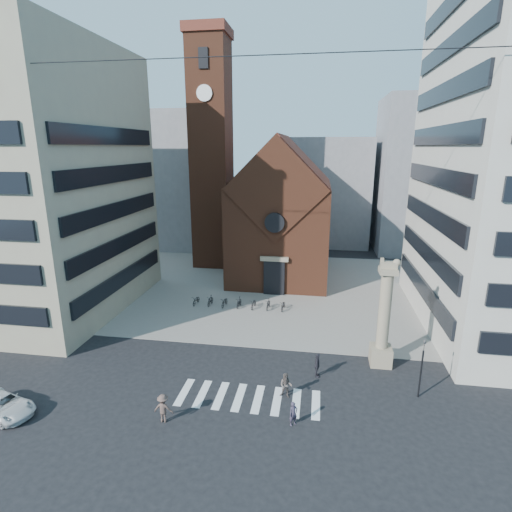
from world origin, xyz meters
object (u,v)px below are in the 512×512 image
at_px(white_car, 2,405).
at_px(scooter_0, 196,300).
at_px(pedestrian_2, 317,365).
at_px(pedestrian_0, 293,414).
at_px(traffic_light, 422,367).
at_px(pedestrian_1, 286,385).
at_px(lion_column, 384,324).

distance_m(white_car, scooter_0, 20.74).
bearing_deg(pedestrian_2, scooter_0, 47.90).
bearing_deg(pedestrian_0, traffic_light, -12.08).
height_order(pedestrian_1, scooter_0, pedestrian_1).
height_order(traffic_light, pedestrian_1, traffic_light).
relative_size(traffic_light, pedestrian_1, 2.43).
relative_size(pedestrian_1, scooter_0, 0.97).
bearing_deg(pedestrian_2, pedestrian_1, 145.19).
bearing_deg(pedestrian_1, lion_column, 46.56).
xyz_separation_m(pedestrian_1, pedestrian_2, (2.05, 2.88, 0.04)).
bearing_deg(pedestrian_2, pedestrian_0, 167.09).
bearing_deg(traffic_light, lion_column, 116.46).
relative_size(pedestrian_0, pedestrian_2, 0.85).
bearing_deg(lion_column, pedestrian_2, -152.53).
xyz_separation_m(lion_column, white_car, (-24.68, -10.10, -2.82)).
bearing_deg(pedestrian_0, pedestrian_2, 37.40).
height_order(lion_column, pedestrian_2, lion_column).
xyz_separation_m(pedestrian_0, scooter_0, (-11.69, 17.72, -0.25)).
bearing_deg(pedestrian_1, scooter_0, 134.92).
height_order(pedestrian_0, pedestrian_2, pedestrian_2).
bearing_deg(pedestrian_1, white_car, -156.66).
height_order(pedestrian_1, pedestrian_2, pedestrian_2).
distance_m(pedestrian_0, pedestrian_2, 5.81).
bearing_deg(pedestrian_0, white_car, 146.86).
bearing_deg(scooter_0, pedestrian_1, -49.48).
distance_m(pedestrian_0, scooter_0, 21.23).
bearing_deg(scooter_0, traffic_light, -29.93).
xyz_separation_m(traffic_light, scooter_0, (-19.95, 13.51, -1.76)).
relative_size(lion_column, pedestrian_0, 5.56).
xyz_separation_m(white_car, scooter_0, (6.72, 19.62, -0.11)).
bearing_deg(white_car, traffic_light, -60.60).
xyz_separation_m(traffic_light, pedestrian_0, (-8.26, -4.20, -1.51)).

